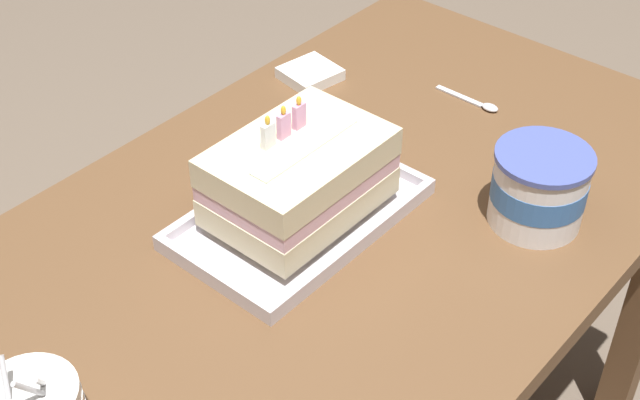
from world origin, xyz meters
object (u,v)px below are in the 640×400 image
foil_tray (300,216)px  napkin_pile (310,74)px  birthday_cake (299,176)px  ice_cream_tub (539,187)px  serving_spoon_near_tray (480,104)px

foil_tray → napkin_pile: foil_tray is taller
birthday_cake → napkin_pile: size_ratio=2.36×
ice_cream_tub → serving_spoon_near_tray: 0.30m
birthday_cake → ice_cream_tub: size_ratio=1.78×
foil_tray → ice_cream_tub: bearing=-49.0°
ice_cream_tub → foil_tray: bearing=131.0°
serving_spoon_near_tray → napkin_pile: 0.29m
serving_spoon_near_tray → napkin_pile: bearing=113.9°
foil_tray → napkin_pile: (0.29, 0.24, 0.00)m
napkin_pile → serving_spoon_near_tray: bearing=-66.1°
foil_tray → ice_cream_tub: ice_cream_tub is taller
foil_tray → birthday_cake: 0.07m
serving_spoon_near_tray → birthday_cake: bearing=175.7°
foil_tray → birthday_cake: size_ratio=1.46×
ice_cream_tub → napkin_pile: size_ratio=1.32×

